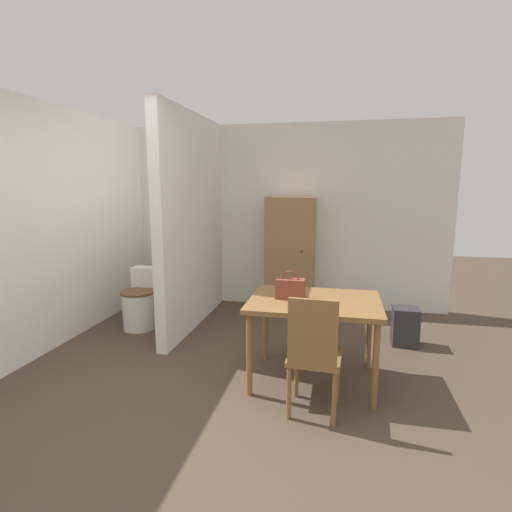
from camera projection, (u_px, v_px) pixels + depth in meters
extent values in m
plane|color=#4C3D30|center=(182.00, 444.00, 2.63)|extent=(16.00, 16.00, 0.00)
cube|color=white|center=(270.00, 216.00, 5.59)|extent=(4.82, 0.12, 2.50)
cube|color=white|center=(67.00, 225.00, 4.37)|extent=(0.12, 4.24, 2.50)
cube|color=white|center=(193.00, 222.00, 4.75)|extent=(0.12, 1.95, 2.50)
cube|color=brown|center=(315.00, 302.00, 3.37)|extent=(1.09, 0.82, 0.04)
cylinder|color=brown|center=(249.00, 355.00, 3.19)|extent=(0.05, 0.05, 0.69)
cylinder|color=brown|center=(376.00, 366.00, 2.99)|extent=(0.05, 0.05, 0.69)
cylinder|color=brown|center=(265.00, 325.00, 3.87)|extent=(0.05, 0.05, 0.69)
cylinder|color=brown|center=(369.00, 333.00, 3.67)|extent=(0.05, 0.05, 0.69)
cube|color=brown|center=(315.00, 357.00, 2.96)|extent=(0.41, 0.41, 0.04)
cube|color=brown|center=(313.00, 333.00, 2.74)|extent=(0.35, 0.05, 0.48)
cylinder|color=brown|center=(296.00, 373.00, 3.19)|extent=(0.04, 0.04, 0.41)
cylinder|color=brown|center=(337.00, 378.00, 3.11)|extent=(0.04, 0.04, 0.41)
cylinder|color=brown|center=(289.00, 393.00, 2.88)|extent=(0.04, 0.04, 0.41)
cylinder|color=brown|center=(334.00, 399.00, 2.80)|extent=(0.04, 0.04, 0.41)
cylinder|color=white|center=(139.00, 311.00, 4.72)|extent=(0.37, 0.37, 0.43)
cylinder|color=brown|center=(138.00, 292.00, 4.68)|extent=(0.39, 0.39, 0.02)
cube|color=white|center=(147.00, 277.00, 4.90)|extent=(0.36, 0.18, 0.26)
cube|color=brown|center=(290.00, 289.00, 3.39)|extent=(0.24, 0.12, 0.17)
torus|color=brown|center=(290.00, 279.00, 3.37)|extent=(0.15, 0.01, 0.15)
cube|color=#997047|center=(290.00, 254.00, 5.36)|extent=(0.64, 0.36, 1.53)
sphere|color=black|center=(302.00, 252.00, 5.12)|extent=(0.02, 0.02, 0.02)
cube|color=#2D2D33|center=(405.00, 326.00, 4.24)|extent=(0.27, 0.24, 0.40)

